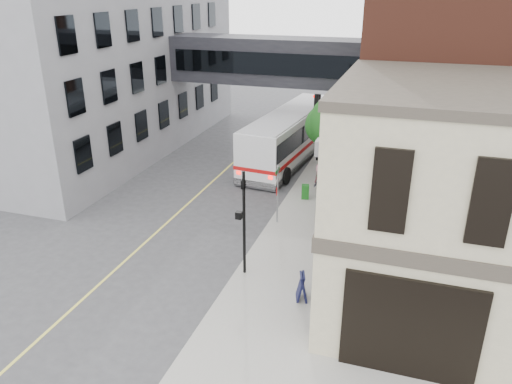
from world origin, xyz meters
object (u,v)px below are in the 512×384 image
Objects in this scene: newspaper_box at (305,192)px; pedestrian_a at (324,187)px; bus at (291,133)px; pedestrian_b at (321,171)px; pedestrian_c at (324,183)px; sandwich_board at (302,287)px.

pedestrian_a is at bearing -3.57° from newspaper_box.
bus is 7.51m from pedestrian_a.
bus is 5.11m from pedestrian_b.
pedestrian_a is 0.87× the size of pedestrian_c.
newspaper_box is (-0.93, -0.53, -0.46)m from pedestrian_c.
sandwich_board is at bearing -74.78° from pedestrian_a.
pedestrian_a is at bearing 79.34° from sandwich_board.
pedestrian_c is 10.09m from sandwich_board.
sandwich_board is at bearing -91.69° from newspaper_box.
pedestrian_c is (0.59, -2.08, 0.10)m from pedestrian_b.
pedestrian_c is at bearing 79.67° from sandwich_board.
pedestrian_c is at bearing 15.97° from newspaper_box.
pedestrian_c is (-0.10, 0.35, 0.12)m from pedestrian_a.
newspaper_box is (2.58, -6.70, -1.30)m from bus.
pedestrian_c reaches higher than sandwich_board.
pedestrian_b is at bearing 115.20° from pedestrian_a.
bus is at bearing 89.36° from sandwich_board.
sandwich_board is (1.67, -12.10, -0.23)m from pedestrian_b.
sandwich_board is at bearing -92.71° from pedestrian_c.
pedestrian_a is (3.61, -6.52, -0.95)m from bus.
sandwich_board is (4.60, -16.19, -1.16)m from bus.
sandwich_board is (1.08, -10.03, -0.32)m from pedestrian_c.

